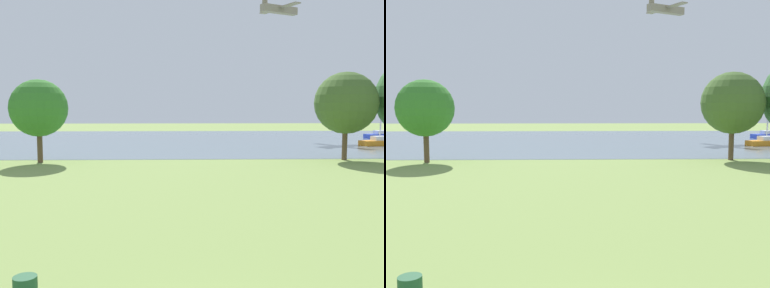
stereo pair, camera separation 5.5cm
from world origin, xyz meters
The scene contains 7 objects.
ground_plane centered at (0.00, 22.00, 0.00)m, with size 160.00×160.00×0.00m, color #7F994C.
water_surface centered at (0.00, 50.00, 0.01)m, with size 140.00×40.00×0.02m, color slate.
sailboat_blue centered at (28.61, 53.14, 0.45)m, with size 5.03×2.71×6.13m.
sailboat_orange centered at (23.26, 42.22, 0.45)m, with size 5.02×2.61×6.30m.
tree_mid_shore centered at (-12.09, 28.50, 4.53)m, with size 4.74×4.74×6.92m.
tree_west_far centered at (14.01, 29.38, 4.97)m, with size 5.37×5.37×7.67m.
light_aircraft centered at (14.74, 58.54, 19.25)m, with size 6.22×8.01×2.10m.
Camera 2 is at (-0.38, -7.19, 4.84)m, focal length 39.81 mm.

